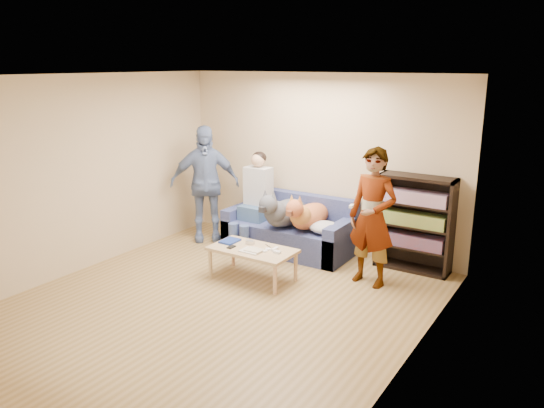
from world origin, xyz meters
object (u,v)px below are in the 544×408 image
Objects in this scene: person_standing_left at (205,184)px; person_seated at (255,197)px; coffee_table at (253,252)px; camera_silver at (250,242)px; sofa at (290,232)px; dog_gray at (283,212)px; dog_tan at (307,215)px; person_standing_right at (372,217)px; bookshelf at (415,221)px; notebook_blue at (230,241)px.

person_standing_left is 0.85m from person_seated.
coffee_table is (0.71, -1.10, -0.40)m from person_seated.
camera_silver reaches higher than coffee_table.
sofa is at bearing 12.92° from person_seated.
camera_silver is at bearing -87.61° from dog_gray.
dog_gray is (-0.04, 0.89, 0.20)m from camera_silver.
sofa is 0.42m from dog_gray.
person_standing_left reaches higher than dog_tan.
person_standing_right is 1.22m from dog_tan.
dog_gray is at bearing 176.54° from person_standing_right.
person_standing_left is 3.23m from bookshelf.
dog_gray is (-1.49, 0.32, -0.23)m from person_standing_right.
person_standing_right is 1.51× the size of dog_tan.
camera_silver is at bearing -142.71° from bookshelf.
sofa is at bearing 97.54° from coffee_table.
notebook_blue is at bearing -78.06° from person_standing_left.
camera_silver is at bearing -70.10° from person_standing_left.
coffee_table is at bearing -82.46° from sofa.
person_standing_right is 1.39× the size of dog_gray.
dog_tan is (0.32, 0.96, 0.19)m from camera_silver.
person_standing_right is 1.59× the size of coffee_table.
coffee_table is (-1.33, -0.70, -0.50)m from person_standing_right.
person_seated is (-0.31, 1.05, 0.34)m from notebook_blue.
person_standing_right is 1.54m from dog_gray.
person_standing_left is 1.40× the size of bookshelf.
bookshelf reaches higher than notebook_blue.
person_standing_left is 6.99× the size of notebook_blue.
dog_gray is at bearing -8.64° from person_seated.
camera_silver is 2.22m from bookshelf.
bookshelf is at bearing 34.66° from notebook_blue.
person_standing_right is at bearing -12.03° from dog_gray.
sofa reaches higher than coffee_table.
person_standing_left is at bearing -175.00° from dog_tan.
camera_silver reaches higher than notebook_blue.
notebook_blue is 1.21m from sofa.
person_standing_left reaches higher than bookshelf.
dog_gray is at bearing -36.99° from person_standing_left.
dog_gray is 0.37m from dog_tan.
camera_silver is 0.10× the size of coffee_table.
person_seated is 1.17× the size of dog_gray.
person_standing_right reaches higher than coffee_table.
person_standing_left is at bearing -168.01° from sofa.
person_standing_left reaches higher than notebook_blue.
dog_gray is at bearing -88.68° from sofa.
person_standing_right is 1.69m from sofa.
person_standing_left reaches higher than person_seated.
person_standing_right reaches higher than dog_gray.
person_standing_right reaches higher than bookshelf.
bookshelf reaches higher than dog_tan.
person_standing_left is 1.70m from camera_silver.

